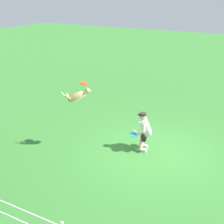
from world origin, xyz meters
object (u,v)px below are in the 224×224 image
(person, at_px, (144,130))
(frisbee_flying, at_px, (84,83))
(dog, at_px, (77,96))
(frisbee_held, at_px, (133,135))

(person, distance_m, frisbee_flying, 2.48)
(dog, distance_m, frisbee_held, 2.19)
(person, bearing_deg, frisbee_flying, 8.09)
(frisbee_flying, distance_m, frisbee_held, 2.29)
(frisbee_flying, bearing_deg, frisbee_held, -164.17)
(person, relative_size, dog, 1.51)
(frisbee_held, bearing_deg, dog, 19.05)
(person, relative_size, frisbee_held, 5.33)
(person, height_order, dog, dog)
(frisbee_flying, xyz_separation_m, frisbee_held, (-1.56, -0.44, -1.63))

